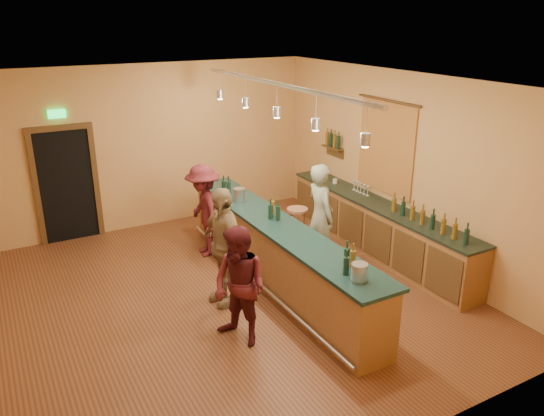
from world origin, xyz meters
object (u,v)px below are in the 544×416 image
customer_c (204,211)px  back_counter (377,227)px  bartender (320,217)px  tasting_bar (276,249)px  bar_stool (297,216)px  customer_a (240,287)px  customer_b (223,247)px

customer_c → back_counter: bearing=69.9°
back_counter → bartender: bearing=178.7°
back_counter → tasting_bar: (-2.16, -0.18, 0.12)m
bar_stool → bartender: bearing=-93.8°
customer_a → bar_stool: size_ratio=2.05×
customer_a → customer_c: customer_c is taller
customer_b → customer_c: size_ratio=1.09×
customer_b → bar_stool: 2.25m
tasting_bar → bar_stool: 1.44m
back_counter → bar_stool: 1.44m
tasting_bar → customer_b: 0.98m
customer_c → bartender: bearing=54.7°
back_counter → customer_a: customer_a is taller
back_counter → bar_stool: back_counter is taller
back_counter → customer_c: bearing=152.1°
bartender → customer_b: (-1.89, -0.30, -0.01)m
tasting_bar → customer_b: customer_b is taller
customer_b → customer_c: bearing=162.0°
customer_c → bar_stool: customer_c is taller
back_counter → customer_c: (-2.71, 1.44, 0.34)m
customer_b → bar_stool: bearing=114.4°
tasting_bar → customer_b: (-0.93, -0.09, 0.29)m
back_counter → customer_a: 3.60m
bartender → back_counter: bearing=-85.8°
tasting_bar → customer_c: customer_c is taller
back_counter → customer_a: (-3.34, -1.31, 0.31)m
tasting_bar → bartender: bartender is taller
back_counter → customer_b: 3.13m
tasting_bar → bartender: 1.02m
customer_a → customer_b: customer_b is taller
tasting_bar → customer_a: 1.64m
back_counter → bartender: (-1.21, 0.03, 0.42)m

